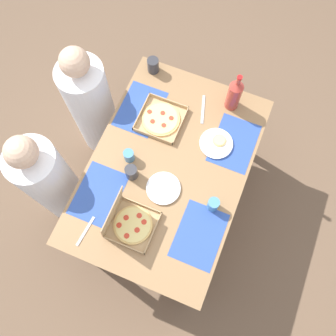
{
  "coord_description": "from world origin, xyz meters",
  "views": [
    {
      "loc": [
        -0.7,
        -0.29,
        2.89
      ],
      "look_at": [
        0.0,
        0.0,
        0.76
      ],
      "focal_mm": 38.9,
      "sensor_mm": 36.0,
      "label": 1
    }
  ],
  "objects": [
    {
      "name": "fork_by_far_left",
      "position": [
        -0.55,
        0.3,
        0.76
      ],
      "size": [
        0.19,
        0.03,
        0.0
      ],
      "primitive_type": "cube",
      "rotation": [
        0.0,
        0.0,
        6.19
      ],
      "color": "#B7B7BC",
      "rests_on": "dining_table"
    },
    {
      "name": "placemat_near_left",
      "position": [
        -0.32,
        -0.33,
        0.76
      ],
      "size": [
        0.36,
        0.26,
        0.0
      ],
      "primitive_type": "cube",
      "color": "#2D4C9E",
      "rests_on": "dining_table"
    },
    {
      "name": "cup_clear_right",
      "position": [
        -0.13,
        -0.34,
        0.81
      ],
      "size": [
        0.07,
        0.07,
        0.1
      ],
      "primitive_type": "cylinder",
      "color": "teal",
      "rests_on": "dining_table"
    },
    {
      "name": "knife_by_near_right",
      "position": [
        0.47,
        -0.06,
        0.76
      ],
      "size": [
        0.21,
        0.08,
        0.0
      ],
      "primitive_type": "cube",
      "rotation": [
        0.0,
        0.0,
        0.29
      ],
      "color": "#B7B7BC",
      "rests_on": "dining_table"
    },
    {
      "name": "diner_left_seat",
      "position": [
        -0.32,
        0.74,
        0.51
      ],
      "size": [
        0.32,
        0.32,
        1.15
      ],
      "color": "white",
      "rests_on": "ground_plane"
    },
    {
      "name": "pizza_box_center",
      "position": [
        -0.41,
        0.08,
        0.8
      ],
      "size": [
        0.26,
        0.26,
        0.3
      ],
      "color": "tan",
      "rests_on": "dining_table"
    },
    {
      "name": "cup_clear_left",
      "position": [
        0.63,
        0.36,
        0.81
      ],
      "size": [
        0.08,
        0.08,
        0.11
      ],
      "primitive_type": "cylinder",
      "color": "#333338",
      "rests_on": "dining_table"
    },
    {
      "name": "plate_near_right",
      "position": [
        0.27,
        -0.22,
        0.77
      ],
      "size": [
        0.21,
        0.21,
        0.03
      ],
      "color": "white",
      "rests_on": "dining_table"
    },
    {
      "name": "soda_bottle",
      "position": [
        0.57,
        -0.22,
        0.89
      ],
      "size": [
        0.09,
        0.09,
        0.32
      ],
      "color": "#B2382D",
      "rests_on": "dining_table"
    },
    {
      "name": "cup_dark",
      "position": [
        -0.13,
        0.19,
        0.81
      ],
      "size": [
        0.07,
        0.07,
        0.1
      ],
      "primitive_type": "cylinder",
      "color": "#333338",
      "rests_on": "dining_table"
    },
    {
      "name": "pizza_box_corner_left",
      "position": [
        0.29,
        0.17,
        0.77
      ],
      "size": [
        0.28,
        0.28,
        0.04
      ],
      "color": "tan",
      "rests_on": "dining_table"
    },
    {
      "name": "ground_plane",
      "position": [
        0.0,
        0.0,
        0.0
      ],
      "size": [
        6.0,
        6.0,
        0.0
      ],
      "primitive_type": "plane",
      "color": "brown"
    },
    {
      "name": "placemat_far_left",
      "position": [
        -0.32,
        0.33,
        0.76
      ],
      "size": [
        0.36,
        0.26,
        0.0
      ],
      "primitive_type": "cube",
      "color": "#2D4C9E",
      "rests_on": "dining_table"
    },
    {
      "name": "plate_far_left",
      "position": [
        -0.14,
        -0.02,
        0.77
      ],
      "size": [
        0.21,
        0.21,
        0.02
      ],
      "color": "white",
      "rests_on": "dining_table"
    },
    {
      "name": "cup_red",
      "position": [
        -0.03,
        0.25,
        0.8
      ],
      "size": [
        0.07,
        0.07,
        0.09
      ],
      "primitive_type": "cylinder",
      "color": "teal",
      "rests_on": "dining_table"
    },
    {
      "name": "dining_table",
      "position": [
        0.0,
        0.0,
        0.64
      ],
      "size": [
        1.4,
        0.95,
        0.76
      ],
      "color": "#3F3328",
      "rests_on": "ground_plane"
    },
    {
      "name": "diner_right_seat",
      "position": [
        0.32,
        0.74,
        0.51
      ],
      "size": [
        0.32,
        0.32,
        1.14
      ],
      "color": "white",
      "rests_on": "ground_plane"
    },
    {
      "name": "placemat_near_right",
      "position": [
        0.32,
        -0.33,
        0.76
      ],
      "size": [
        0.36,
        0.26,
        0.0
      ],
      "primitive_type": "cube",
      "color": "#2D4C9E",
      "rests_on": "dining_table"
    },
    {
      "name": "placemat_far_right",
      "position": [
        0.32,
        0.33,
        0.76
      ],
      "size": [
        0.36,
        0.26,
        0.0
      ],
      "primitive_type": "cube",
      "color": "#2D4C9E",
      "rests_on": "dining_table"
    }
  ]
}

